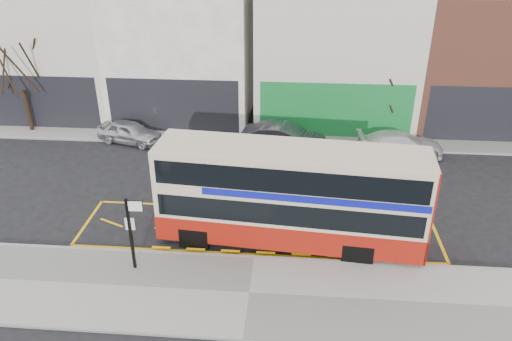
# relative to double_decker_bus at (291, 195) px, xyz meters

# --- Properties ---
(ground) EXTENTS (120.00, 120.00, 0.00)m
(ground) POSITION_rel_double_decker_bus_xyz_m (-1.25, -0.89, -2.05)
(ground) COLOR black
(ground) RESTS_ON ground
(pavement) EXTENTS (40.00, 4.00, 0.15)m
(pavement) POSITION_rel_double_decker_bus_xyz_m (-1.25, -3.19, -1.97)
(pavement) COLOR gray
(pavement) RESTS_ON ground
(kerb) EXTENTS (40.00, 0.15, 0.15)m
(kerb) POSITION_rel_double_decker_bus_xyz_m (-1.25, -1.27, -1.97)
(kerb) COLOR gray
(kerb) RESTS_ON ground
(far_pavement) EXTENTS (50.00, 3.00, 0.15)m
(far_pavement) POSITION_rel_double_decker_bus_xyz_m (-1.25, 10.11, -1.97)
(far_pavement) COLOR gray
(far_pavement) RESTS_ON ground
(road_markings) EXTENTS (14.00, 3.40, 0.01)m
(road_markings) POSITION_rel_double_decker_bus_xyz_m (-1.25, 0.71, -2.04)
(road_markings) COLOR #EEA80C
(road_markings) RESTS_ON ground
(terrace_far_left) EXTENTS (8.00, 8.01, 10.80)m
(terrace_far_left) POSITION_rel_double_decker_bus_xyz_m (-14.75, 14.09, 2.77)
(terrace_far_left) COLOR beige
(terrace_far_left) RESTS_ON ground
(terrace_left) EXTENTS (8.00, 8.01, 11.80)m
(terrace_left) POSITION_rel_double_decker_bus_xyz_m (-6.75, 14.09, 3.27)
(terrace_left) COLOR white
(terrace_left) RESTS_ON ground
(terrace_green_shop) EXTENTS (9.00, 8.01, 11.30)m
(terrace_green_shop) POSITION_rel_double_decker_bus_xyz_m (2.25, 14.09, 3.02)
(terrace_green_shop) COLOR beige
(terrace_green_shop) RESTS_ON ground
(terrace_right) EXTENTS (9.00, 8.01, 10.30)m
(terrace_right) POSITION_rel_double_decker_bus_xyz_m (11.25, 14.09, 2.52)
(terrace_right) COLOR #96523C
(terrace_right) RESTS_ON ground
(double_decker_bus) EXTENTS (9.92, 3.10, 3.90)m
(double_decker_bus) POSITION_rel_double_decker_bus_xyz_m (0.00, 0.00, 0.00)
(double_decker_bus) COLOR beige
(double_decker_bus) RESTS_ON ground
(bus_stop_post) EXTENTS (0.69, 0.13, 2.79)m
(bus_stop_post) POSITION_rel_double_decker_bus_xyz_m (-5.31, -2.20, -0.21)
(bus_stop_post) COLOR black
(bus_stop_post) RESTS_ON pavement
(car_silver) EXTENTS (3.84, 2.37, 1.22)m
(car_silver) POSITION_rel_double_decker_bus_xyz_m (-8.93, 8.69, -1.44)
(car_silver) COLOR silver
(car_silver) RESTS_ON ground
(car_grey) EXTENTS (4.64, 2.30, 1.46)m
(car_grey) POSITION_rel_double_decker_bus_xyz_m (-0.50, 8.26, -1.32)
(car_grey) COLOR #3C3E43
(car_grey) RESTS_ON ground
(car_white) EXTENTS (4.57, 2.23, 1.28)m
(car_white) POSITION_rel_double_decker_bus_xyz_m (5.51, 8.15, -1.41)
(car_white) COLOR silver
(car_white) RESTS_ON ground
(street_tree_left) EXTENTS (3.15, 3.15, 6.81)m
(street_tree_left) POSITION_rel_double_decker_bus_xyz_m (-15.04, 9.68, 2.60)
(street_tree_left) COLOR black
(street_tree_left) RESTS_ON ground
(street_tree_right) EXTENTS (2.09, 2.09, 4.51)m
(street_tree_right) POSITION_rel_double_decker_bus_xyz_m (5.13, 10.76, 1.02)
(street_tree_right) COLOR black
(street_tree_right) RESTS_ON ground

